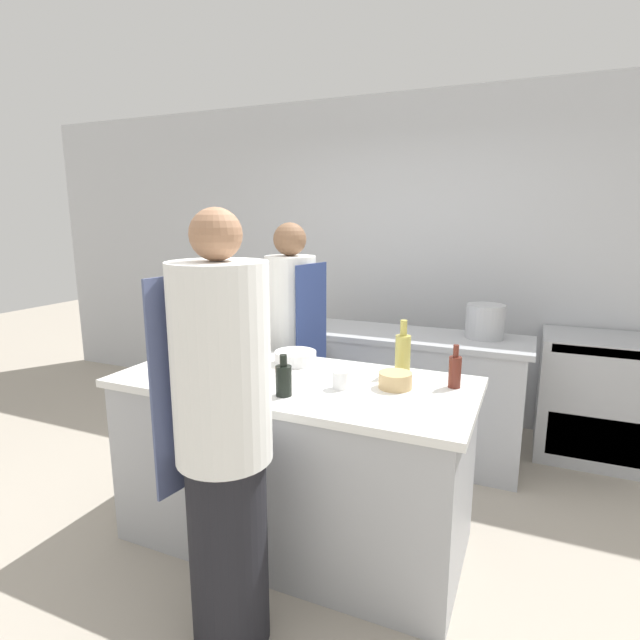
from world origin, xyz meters
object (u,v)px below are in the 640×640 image
Objects in this scene: chef_at_stove at (292,348)px; bottle_wine at (241,342)px; bottle_vinegar at (403,353)px; stockpot at (485,321)px; bowl_prep_small at (395,380)px; bottle_olive_oil at (284,379)px; bowl_mixing_large at (296,357)px; bottle_cooking_oil at (455,371)px; cup at (340,380)px; chef_at_prep_near at (224,440)px; oven_range at (593,397)px.

chef_at_stove is 0.55m from bottle_wine.
stockpot is (0.32, 1.06, -0.00)m from bottle_vinegar.
bottle_vinegar is 1.81× the size of bowl_prep_small.
bottle_olive_oil is 0.70m from bottle_vinegar.
bottle_wine is 0.95× the size of stockpot.
bowl_prep_small is at bearing 34.56° from bottle_olive_oil.
chef_at_stove is at bearing 153.30° from bottle_vinegar.
bottle_vinegar is 1.25× the size of bowl_mixing_large.
bowl_mixing_large is at bearing 164.25° from bowl_prep_small.
bottle_cooking_oil is (1.26, -0.02, -0.01)m from bottle_wine.
chef_at_stove is 19.27× the size of cup.
cup is at bearing -9.49° from chef_at_prep_near.
bowl_mixing_large is at bearing 19.11° from chef_at_prep_near.
cup reaches higher than oven_range.
bottle_olive_oil is 2.24× the size of cup.
chef_at_prep_near is at bearing -109.09° from cup.
chef_at_prep_near is 1.04× the size of chef_at_stove.
oven_range is 5.52× the size of bowl_prep_small.
chef_at_stove is 1.04m from cup.
chef_at_prep_near is 10.83× the size of bowl_prep_small.
cup is (0.40, -0.30, 0.01)m from bowl_mixing_large.
oven_range is 3.46× the size of stockpot.
chef_at_prep_near reaches higher than stockpot.
bowl_mixing_large is at bearing 176.57° from bottle_cooking_oil.
bowl_prep_small is (0.48, 0.79, 0.07)m from chef_at_prep_near.
bottle_wine reaches higher than cup.
chef_at_stove is 10.41× the size of bowl_prep_small.
bottle_wine is at bearing -138.73° from stockpot.
oven_range is 3.82× the size of bowl_mixing_large.
bowl_mixing_large is at bearing 142.82° from cup.
stockpot reaches higher than bowl_prep_small.
bowl_mixing_large is at bearing -138.34° from oven_range.
bottle_olive_oil reaches higher than bowl_prep_small.
chef_at_prep_near is 1.19m from bottle_cooking_oil.
bowl_prep_small is (0.02, -0.22, -0.08)m from bottle_vinegar.
bottle_vinegar is 0.42m from cup.
stockpot is at bearing 49.42° from bowl_mixing_large.
cup is at bearing -154.57° from bottle_cooking_oil.
cup is (-0.25, -0.12, 0.01)m from bowl_prep_small.
bottle_olive_oil is at bearing -127.04° from oven_range.
chef_at_stove is at bearing 114.85° from bottle_olive_oil.
oven_range is at bearing 53.75° from bottle_vinegar.
stockpot is at bearing -11.00° from chef_at_prep_near.
chef_at_prep_near is at bearing -61.60° from bottle_wine.
bottle_olive_oil is (0.46, -0.99, 0.14)m from chef_at_stove.
stockpot reaches higher than bottle_olive_oil.
chef_at_prep_near is 1.53m from chef_at_stove.
chef_at_stove is at bearing -153.46° from stockpot.
bowl_prep_small is 0.27m from cup.
bottle_wine is 1.04× the size of bowl_mixing_large.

